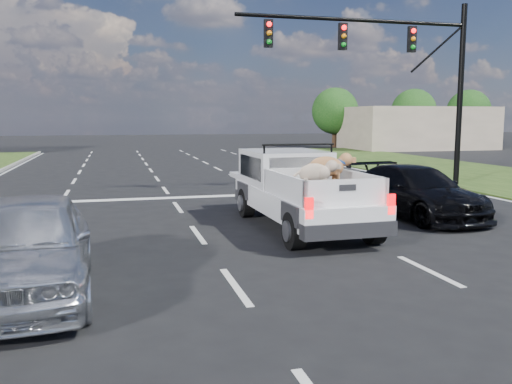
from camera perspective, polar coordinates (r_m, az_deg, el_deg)
ground at (r=9.34m, az=8.49°, el=-8.97°), size 160.00×160.00×0.00m
road_markings at (r=15.42m, az=-1.14°, el=-2.18°), size 17.75×60.00×0.01m
traffic_signal at (r=21.67m, az=15.52°, el=12.95°), size 9.11×0.31×7.00m
building_right at (r=49.35m, az=16.58°, el=6.47°), size 12.00×7.00×3.60m
tree_far_d at (r=50.18m, az=8.31°, el=8.43°), size 4.20×4.20×5.40m
tree_far_e at (r=53.80m, az=16.26°, el=8.15°), size 4.20×4.20×5.40m
tree_far_f at (r=57.11m, az=21.48°, el=7.89°), size 4.20×4.20×5.40m
pickup_truck at (r=13.38m, az=4.48°, el=0.39°), size 2.18×5.55×2.06m
silver_sedan at (r=8.91m, az=-22.89°, el=-5.20°), size 2.01×4.61×1.54m
black_coupe at (r=15.38m, az=16.41°, el=0.06°), size 2.37×4.93×1.38m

